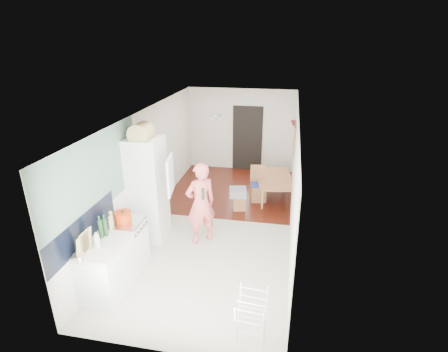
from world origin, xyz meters
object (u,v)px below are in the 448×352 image
(dining_table, at_px, (275,189))
(stool, at_px, (239,202))
(dining_chair, at_px, (258,184))
(drying_rack, at_px, (251,318))
(person, at_px, (201,197))

(dining_table, bearing_deg, stool, 127.75)
(dining_chair, bearing_deg, stool, -136.06)
(stool, relative_size, drying_rack, 0.50)
(person, bearing_deg, stool, -147.92)
(drying_rack, bearing_deg, stool, 106.54)
(dining_chair, relative_size, stool, 2.34)
(dining_table, xyz_separation_m, stool, (-0.82, -0.87, -0.04))
(person, distance_m, drying_rack, 2.72)
(dining_table, relative_size, drying_rack, 1.73)
(dining_table, relative_size, dining_chair, 1.47)
(person, height_order, drying_rack, person)
(dining_table, height_order, dining_chair, dining_chair)
(stool, height_order, drying_rack, drying_rack)
(dining_table, bearing_deg, drying_rack, 170.00)
(dining_chair, distance_m, stool, 0.75)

